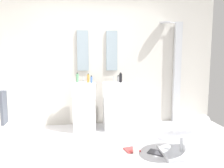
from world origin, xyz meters
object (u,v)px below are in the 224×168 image
pedestal_sink_left (84,106)px  towel_rack (2,109)px  soap_bottle_blue (91,80)px  magazine_charcoal (158,153)px  soap_bottle_green (77,78)px  soap_bottle_black (121,78)px  lounge_chair (182,131)px  soap_bottle_amber (88,78)px  magazine_red (132,150)px  coffee_mug (136,150)px  pedestal_sink_right (114,105)px  shower_column (176,70)px  soap_bottle_grey (118,79)px

pedestal_sink_left → towel_rack: size_ratio=1.04×
soap_bottle_blue → towel_rack: bearing=-151.2°
magazine_charcoal → soap_bottle_blue: bearing=163.6°
soap_bottle_blue → soap_bottle_green: 0.28m
soap_bottle_black → soap_bottle_green: size_ratio=1.01×
lounge_chair → soap_bottle_amber: (-1.25, 1.35, 0.62)m
magazine_red → soap_bottle_black: bearing=76.6°
towel_rack → soap_bottle_black: size_ratio=5.16×
soap_bottle_amber → coffee_mug: bearing=-63.3°
coffee_mug → soap_bottle_black: (-0.03, 1.17, 0.91)m
lounge_chair → magazine_charcoal: size_ratio=3.94×
lounge_chair → coffee_mug: bearing=170.2°
pedestal_sink_right → soap_bottle_blue: bearing=-177.4°
coffee_mug → shower_column: bearing=51.2°
shower_column → coffee_mug: 2.16m
pedestal_sink_right → soap_bottle_black: (0.12, 0.00, 0.51)m
pedestal_sink_left → soap_bottle_blue: size_ratio=7.24×
lounge_chair → coffee_mug: lounge_chair is taller
magazine_charcoal → soap_bottle_green: (-1.14, 1.33, 0.95)m
lounge_chair → towel_rack: (-2.54, 0.52, 0.28)m
shower_column → towel_rack: shower_column is taller
coffee_mug → soap_bottle_amber: 1.66m
towel_rack → soap_bottle_green: soap_bottle_green is taller
magazine_red → magazine_charcoal: bearing=-37.8°
magazine_charcoal → pedestal_sink_left: bearing=167.4°
coffee_mug → soap_bottle_blue: size_ratio=0.79×
magazine_red → soap_bottle_amber: soap_bottle_amber is taller
soap_bottle_blue → magazine_charcoal: bearing=-53.8°
pedestal_sink_right → magazine_charcoal: bearing=-69.6°
soap_bottle_amber → shower_column: bearing=7.5°
shower_column → soap_bottle_amber: size_ratio=12.04×
magazine_charcoal → soap_bottle_blue: 1.76m
soap_bottle_blue → magazine_red: bearing=-62.9°
soap_bottle_blue → soap_bottle_green: soap_bottle_green is taller
magazine_charcoal → soap_bottle_blue: soap_bottle_blue is taller
lounge_chair → magazine_red: bearing=161.6°
lounge_chair → pedestal_sink_right: bearing=121.0°
pedestal_sink_right → lounge_chair: (0.77, -1.28, -0.11)m
coffee_mug → soap_bottle_green: 1.77m
magazine_charcoal → soap_bottle_blue: (-0.88, 1.20, 0.93)m
magazine_red → soap_bottle_green: (-0.79, 1.17, 0.95)m
magazine_charcoal → soap_bottle_black: 1.59m
soap_bottle_blue → soap_bottle_black: 0.55m
magazine_charcoal → soap_bottle_green: soap_bottle_green is taller
magazine_red → soap_bottle_grey: (-0.02, 1.16, 0.92)m
shower_column → magazine_charcoal: bearing=-119.8°
magazine_charcoal → soap_bottle_grey: bearing=142.9°
shower_column → magazine_charcoal: 2.06m
coffee_mug → magazine_red: bearing=108.0°
pedestal_sink_right → shower_column: shower_column is taller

